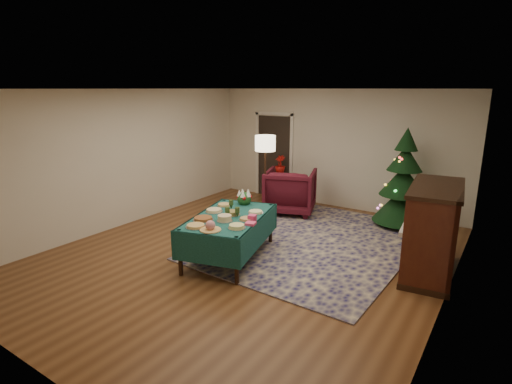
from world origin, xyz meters
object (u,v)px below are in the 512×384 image
Objects in this scene: floor_lamp at (265,148)px; side_table at (280,187)px; gift_box at (252,218)px; piano at (432,231)px; armchair at (290,189)px; buffet_table at (229,224)px; christmas_tree at (403,183)px; potted_plant at (280,168)px.

floor_lamp is 2.59× the size of side_table.
gift_box is 0.07× the size of piano.
armchair reaches higher than side_table.
gift_box is 2.51m from floor_lamp.
buffet_table is 2.42m from floor_lamp.
piano is (0.92, -1.95, -0.23)m from christmas_tree.
potted_plant reaches higher than side_table.
piano reaches higher than gift_box.
gift_box is (0.44, 0.00, 0.19)m from buffet_table.
armchair is 3.54m from piano.
buffet_table is 1.26× the size of piano.
side_table is (-1.51, 3.46, -0.43)m from gift_box.
piano is (3.20, -1.51, 0.12)m from armchair.
gift_box is at bearing 0.57° from buffet_table.
buffet_table is at bearing -72.90° from side_table.
buffet_table is 1.90× the size of armchair.
gift_box is at bearing -115.08° from christmas_tree.
armchair reaches higher than gift_box.
piano is at bearing 26.64° from gift_box.
side_table is at bearing -66.00° from armchair.
potted_plant is at bearing 113.58° from gift_box.
potted_plant is at bearing 0.00° from side_table.
side_table is at bearing 174.26° from christmas_tree.
christmas_tree is at bearing -5.74° from potted_plant.
gift_box is 2.84m from armchair.
buffet_table is 1.03× the size of christmas_tree.
side_table is at bearing 106.82° from floor_lamp.
side_table is at bearing 0.00° from potted_plant.
buffet_table is at bearing -156.98° from piano.
potted_plant is at bearing 107.10° from buffet_table.
floor_lamp is (-0.66, 2.14, 0.92)m from buffet_table.
armchair reaches higher than buffet_table.
buffet_table is 3.09m from piano.
potted_plant is (-1.51, 3.46, 0.04)m from gift_box.
armchair is at bearing -46.73° from potted_plant.
armchair is 1.59× the size of side_table.
christmas_tree is at bearing 58.71° from buffet_table.
buffet_table is 3.71m from christmas_tree.
piano is (2.84, 1.21, 0.09)m from buffet_table.
gift_box is 3.49m from christmas_tree.
armchair is at bearing 97.64° from buffet_table.
gift_box is at bearing 87.31° from armchair.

